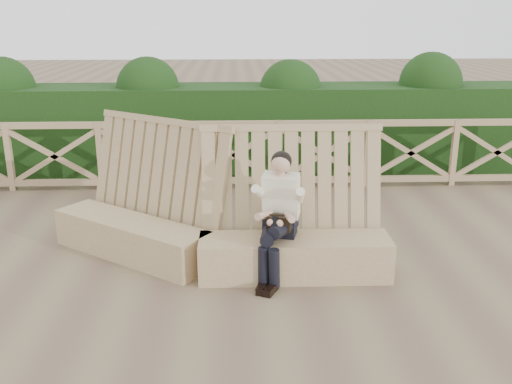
{
  "coord_description": "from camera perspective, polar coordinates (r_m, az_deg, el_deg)",
  "views": [
    {
      "loc": [
        -0.0,
        -5.41,
        2.74
      ],
      "look_at": [
        0.22,
        0.4,
        0.9
      ],
      "focal_mm": 40.0,
      "sensor_mm": 36.0,
      "label": 1
    }
  ],
  "objects": [
    {
      "name": "ground",
      "position": [
        6.07,
        -1.99,
        -9.31
      ],
      "size": [
        60.0,
        60.0,
        0.0
      ],
      "primitive_type": "plane",
      "color": "brown",
      "rests_on": "ground"
    },
    {
      "name": "bench",
      "position": [
        6.46,
        -4.43,
        -3.8
      ],
      "size": [
        3.85,
        1.88,
        1.57
      ],
      "rotation": [
        0.0,
        0.0,
        -0.27
      ],
      "color": "#8D7050",
      "rests_on": "ground"
    },
    {
      "name": "woman",
      "position": [
        6.02,
        2.26,
        -1.98
      ],
      "size": [
        0.52,
        0.85,
        1.36
      ],
      "rotation": [
        0.0,
        0.0,
        -0.25
      ],
      "color": "black",
      "rests_on": "ground"
    },
    {
      "name": "guardrail",
      "position": [
        9.18,
        -2.16,
        3.76
      ],
      "size": [
        10.1,
        0.09,
        1.1
      ],
      "color": "#967457",
      "rests_on": "ground"
    },
    {
      "name": "hedge",
      "position": [
        10.31,
        -2.19,
        6.41
      ],
      "size": [
        12.0,
        1.2,
        1.5
      ],
      "primitive_type": "cube",
      "color": "black",
      "rests_on": "ground"
    }
  ]
}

